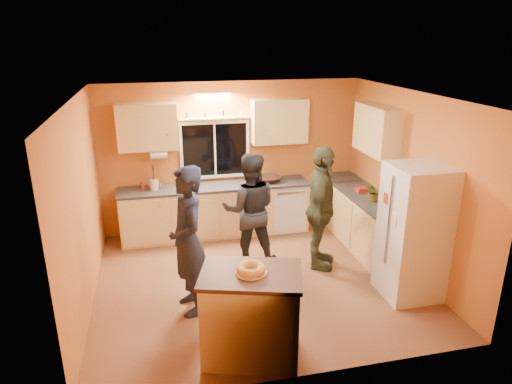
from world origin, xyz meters
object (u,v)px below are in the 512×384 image
object	(u,v)px
island	(251,314)
person_right	(321,209)
refrigerator	(414,232)
person_center	(250,210)
person_left	(188,241)

from	to	relation	value
island	person_right	bearing A→B (deg)	67.78
refrigerator	person_center	xyz separation A→B (m)	(-1.89, 1.35, -0.03)
refrigerator	person_center	distance (m)	2.32
person_center	refrigerator	bearing A→B (deg)	154.63
person_right	island	bearing A→B (deg)	165.39
person_left	person_right	bearing A→B (deg)	100.58
person_center	person_right	size ratio (longest dim) A/B	0.93
person_right	person_center	bearing A→B (deg)	95.10
refrigerator	person_center	size ratio (longest dim) A/B	1.04
refrigerator	person_left	world-z (taller)	person_left
island	person_left	distance (m)	1.25
person_left	person_right	world-z (taller)	person_left
refrigerator	person_center	world-z (taller)	refrigerator
refrigerator	island	bearing A→B (deg)	-162.14
island	person_center	world-z (taller)	person_center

